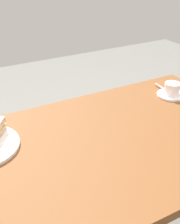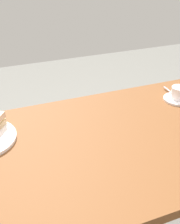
{
  "view_description": "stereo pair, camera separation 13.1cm",
  "coord_description": "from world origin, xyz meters",
  "px_view_note": "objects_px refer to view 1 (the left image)",
  "views": [
    {
      "loc": [
        -0.56,
        -0.82,
        1.4
      ],
      "look_at": [
        -0.01,
        0.19,
        0.76
      ],
      "focal_mm": 47.98,
      "sensor_mm": 36.0,
      "label": 1
    },
    {
      "loc": [
        -0.44,
        -0.87,
        1.4
      ],
      "look_at": [
        -0.01,
        0.19,
        0.76
      ],
      "focal_mm": 47.98,
      "sensor_mm": 36.0,
      "label": 2
    }
  ],
  "objects_px": {
    "dining_table": "(114,160)",
    "spoon": "(163,88)",
    "coffee_cup": "(172,88)",
    "coffee_saucer": "(171,95)"
  },
  "relations": [
    {
      "from": "dining_table",
      "to": "spoon",
      "type": "bearing_deg",
      "value": 29.15
    },
    {
      "from": "dining_table",
      "to": "coffee_cup",
      "type": "xyz_separation_m",
      "value": [
        0.46,
        0.19,
        0.15
      ]
    },
    {
      "from": "coffee_saucer",
      "to": "spoon",
      "type": "distance_m",
      "value": 0.07
    },
    {
      "from": "coffee_cup",
      "to": "coffee_saucer",
      "type": "bearing_deg",
      "value": -144.61
    },
    {
      "from": "dining_table",
      "to": "coffee_cup",
      "type": "distance_m",
      "value": 0.52
    },
    {
      "from": "coffee_cup",
      "to": "spoon",
      "type": "relative_size",
      "value": 0.96
    },
    {
      "from": "coffee_saucer",
      "to": "spoon",
      "type": "height_order",
      "value": "spoon"
    },
    {
      "from": "coffee_saucer",
      "to": "spoon",
      "type": "bearing_deg",
      "value": 85.26
    },
    {
      "from": "dining_table",
      "to": "coffee_cup",
      "type": "height_order",
      "value": "coffee_cup"
    },
    {
      "from": "coffee_saucer",
      "to": "coffee_cup",
      "type": "xyz_separation_m",
      "value": [
        0.0,
        0.0,
        0.04
      ]
    }
  ]
}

